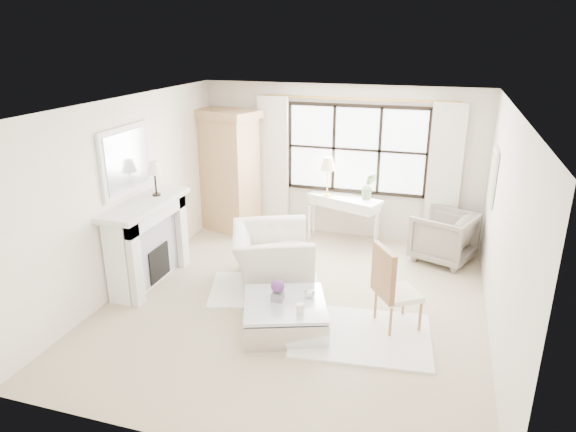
% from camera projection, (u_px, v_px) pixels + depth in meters
% --- Properties ---
extents(floor, '(5.50, 5.50, 0.00)m').
position_uv_depth(floor, '(296.00, 303.00, 7.08)').
color(floor, '#BCAA8B').
rests_on(floor, ground).
extents(ceiling, '(5.50, 5.50, 0.00)m').
position_uv_depth(ceiling, '(297.00, 104.00, 6.17)').
color(ceiling, white).
rests_on(ceiling, ground).
extents(wall_back, '(5.00, 0.00, 5.00)m').
position_uv_depth(wall_back, '(339.00, 162.00, 9.10)').
color(wall_back, beige).
rests_on(wall_back, ground).
extents(wall_front, '(5.00, 0.00, 5.00)m').
position_uv_depth(wall_front, '(201.00, 317.00, 4.15)').
color(wall_front, white).
rests_on(wall_front, ground).
extents(wall_left, '(0.00, 5.50, 5.50)m').
position_uv_depth(wall_left, '(128.00, 194.00, 7.31)').
color(wall_left, white).
rests_on(wall_left, ground).
extents(wall_right, '(0.00, 5.50, 5.50)m').
position_uv_depth(wall_right, '(503.00, 231.00, 5.93)').
color(wall_right, beige).
rests_on(wall_right, ground).
extents(window_pane, '(2.40, 0.02, 1.50)m').
position_uv_depth(window_pane, '(356.00, 149.00, 8.91)').
color(window_pane, white).
rests_on(window_pane, wall_back).
extents(window_frame, '(2.50, 0.04, 1.50)m').
position_uv_depth(window_frame, '(356.00, 150.00, 8.90)').
color(window_frame, black).
rests_on(window_frame, wall_back).
extents(curtain_rod, '(3.30, 0.04, 0.04)m').
position_uv_depth(curtain_rod, '(358.00, 99.00, 8.56)').
color(curtain_rod, '#B0813D').
rests_on(curtain_rod, wall_back).
extents(curtain_left, '(0.55, 0.10, 2.47)m').
position_uv_depth(curtain_left, '(273.00, 165.00, 9.38)').
color(curtain_left, silver).
rests_on(curtain_left, ground).
extents(curtain_right, '(0.55, 0.10, 2.47)m').
position_uv_depth(curtain_right, '(444.00, 178.00, 8.55)').
color(curtain_right, silver).
rests_on(curtain_right, ground).
extents(fireplace, '(0.58, 1.66, 1.26)m').
position_uv_depth(fireplace, '(146.00, 241.00, 7.48)').
color(fireplace, silver).
rests_on(fireplace, ground).
extents(mirror_frame, '(0.05, 1.15, 0.95)m').
position_uv_depth(mirror_frame, '(126.00, 160.00, 7.14)').
color(mirror_frame, white).
rests_on(mirror_frame, wall_left).
extents(mirror_glass, '(0.02, 1.00, 0.80)m').
position_uv_depth(mirror_glass, '(128.00, 160.00, 7.13)').
color(mirror_glass, '#B6BCC2').
rests_on(mirror_glass, wall_left).
extents(art_frame, '(0.04, 0.62, 0.82)m').
position_uv_depth(art_frame, '(493.00, 177.00, 7.40)').
color(art_frame, silver).
rests_on(art_frame, wall_right).
extents(art_canvas, '(0.01, 0.52, 0.72)m').
position_uv_depth(art_canvas, '(492.00, 177.00, 7.41)').
color(art_canvas, '#B7A78E').
rests_on(art_canvas, wall_right).
extents(mantel_lamp, '(0.22, 0.22, 0.51)m').
position_uv_depth(mantel_lamp, '(154.00, 169.00, 7.40)').
color(mantel_lamp, black).
rests_on(mantel_lamp, fireplace).
extents(armoire, '(1.29, 1.03, 2.24)m').
position_uv_depth(armoire, '(229.00, 171.00, 9.37)').
color(armoire, tan).
rests_on(armoire, floor).
extents(console_table, '(1.38, 0.88, 0.80)m').
position_uv_depth(console_table, '(344.00, 218.00, 9.12)').
color(console_table, white).
rests_on(console_table, floor).
extents(console_lamp, '(0.28, 0.28, 0.69)m').
position_uv_depth(console_lamp, '(328.00, 165.00, 8.89)').
color(console_lamp, gold).
rests_on(console_lamp, console_table).
extents(orchid_plant, '(0.29, 0.25, 0.46)m').
position_uv_depth(orchid_plant, '(368.00, 186.00, 8.79)').
color(orchid_plant, '#5C774F').
rests_on(orchid_plant, console_table).
extents(side_table, '(0.40, 0.40, 0.51)m').
position_uv_depth(side_table, '(291.00, 255.00, 7.78)').
color(side_table, silver).
rests_on(side_table, floor).
extents(rug_left, '(1.79, 1.49, 0.03)m').
position_uv_depth(rug_left, '(265.00, 289.00, 7.42)').
color(rug_left, white).
rests_on(rug_left, floor).
extents(rug_right, '(1.78, 1.41, 0.03)m').
position_uv_depth(rug_right, '(362.00, 335.00, 6.29)').
color(rug_right, white).
rests_on(rug_right, floor).
extents(club_armchair, '(1.52, 1.61, 0.83)m').
position_uv_depth(club_armchair, '(272.00, 257.00, 7.51)').
color(club_armchair, beige).
rests_on(club_armchair, floor).
extents(wingback_chair, '(1.14, 1.13, 0.81)m').
position_uv_depth(wingback_chair, '(443.00, 237.00, 8.29)').
color(wingback_chair, gray).
rests_on(wingback_chair, floor).
extents(french_chair, '(0.67, 0.67, 1.08)m').
position_uv_depth(french_chair, '(396.00, 305.00, 6.40)').
color(french_chair, '#9A6C40').
rests_on(french_chair, floor).
extents(coffee_table, '(1.28, 1.28, 0.38)m').
position_uv_depth(coffee_table, '(285.00, 316.00, 6.40)').
color(coffee_table, silver).
rests_on(coffee_table, floor).
extents(planter_box, '(0.15, 0.15, 0.11)m').
position_uv_depth(planter_box, '(278.00, 296.00, 6.36)').
color(planter_box, slate).
rests_on(planter_box, coffee_table).
extents(planter_flowers, '(0.17, 0.17, 0.17)m').
position_uv_depth(planter_flowers, '(278.00, 286.00, 6.31)').
color(planter_flowers, '#5B2D72').
rests_on(planter_flowers, planter_box).
extents(pillar_candle, '(0.09, 0.09, 0.12)m').
position_uv_depth(pillar_candle, '(300.00, 308.00, 6.06)').
color(pillar_candle, beige).
rests_on(pillar_candle, coffee_table).
extents(coffee_vase, '(0.16, 0.16, 0.14)m').
position_uv_depth(coffee_vase, '(310.00, 292.00, 6.43)').
color(coffee_vase, silver).
rests_on(coffee_vase, coffee_table).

